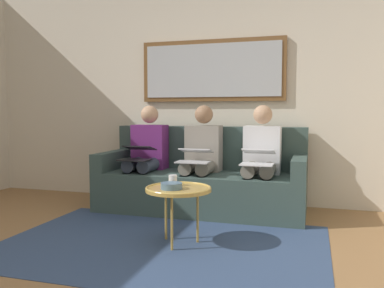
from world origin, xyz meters
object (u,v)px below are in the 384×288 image
at_px(cup, 173,180).
at_px(bowl, 171,186).
at_px(laptop_white, 258,157).
at_px(laptop_black, 137,153).
at_px(person_left, 261,156).
at_px(framed_mirror, 212,71).
at_px(person_middle, 201,155).
at_px(coffee_table, 178,190).
at_px(laptop_silver, 195,156).
at_px(couch, 203,181).
at_px(person_right, 146,153).

bearing_deg(cup, bowl, 105.03).
height_order(laptop_white, laptop_black, laptop_white).
height_order(bowl, person_left, person_left).
bearing_deg(bowl, person_left, -114.56).
xyz_separation_m(framed_mirror, laptop_black, (0.64, 0.70, -0.92)).
bearing_deg(person_middle, bowl, 94.20).
height_order(coffee_table, laptop_silver, laptop_silver).
relative_size(person_left, laptop_white, 3.18).
height_order(framed_mirror, laptop_silver, framed_mirror).
xyz_separation_m(couch, person_right, (0.64, 0.07, 0.30)).
height_order(framed_mirror, bowl, framed_mirror).
bearing_deg(bowl, laptop_silver, -84.70).
relative_size(coffee_table, laptop_silver, 1.60).
bearing_deg(framed_mirror, person_left, 144.48).
distance_m(person_left, person_right, 1.28).
height_order(couch, laptop_silver, couch).
bearing_deg(laptop_silver, couch, -90.00).
relative_size(cup, laptop_white, 0.25).
xyz_separation_m(person_left, laptop_silver, (0.64, 0.25, 0.02)).
xyz_separation_m(coffee_table, person_middle, (0.13, -1.15, 0.17)).
xyz_separation_m(laptop_silver, laptop_black, (0.64, -0.01, 0.01)).
relative_size(couch, cup, 24.44).
bearing_deg(couch, coffee_table, 95.96).
bearing_deg(laptop_black, person_middle, -159.17).
bearing_deg(laptop_black, person_right, -90.00).
xyz_separation_m(couch, bowl, (-0.09, 1.28, 0.17)).
height_order(person_middle, laptop_black, person_middle).
bearing_deg(person_middle, cup, 92.77).
distance_m(couch, coffee_table, 1.23).
height_order(bowl, laptop_black, laptop_black).
relative_size(person_left, person_right, 1.00).
relative_size(framed_mirror, laptop_black, 4.79).
bearing_deg(person_left, couch, -6.13).
bearing_deg(person_middle, person_left, 180.00).
xyz_separation_m(couch, person_left, (-0.64, 0.07, 0.30)).
distance_m(person_left, laptop_white, 0.24).
distance_m(person_middle, laptop_silver, 0.25).
height_order(person_left, laptop_black, person_left).
bearing_deg(laptop_white, couch, -25.89).
distance_m(bowl, person_middle, 1.22).
bearing_deg(cup, coffee_table, 133.32).
xyz_separation_m(framed_mirror, laptop_white, (-0.64, 0.70, -0.92)).
relative_size(laptop_silver, person_right, 0.29).
distance_m(framed_mirror, laptop_silver, 1.16).
distance_m(couch, framed_mirror, 1.30).
relative_size(coffee_table, laptop_black, 1.49).
xyz_separation_m(framed_mirror, bowl, (-0.09, 1.66, -1.07)).
distance_m(laptop_white, person_middle, 0.68).
distance_m(framed_mirror, cup, 1.85).
bearing_deg(couch, cup, 92.60).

